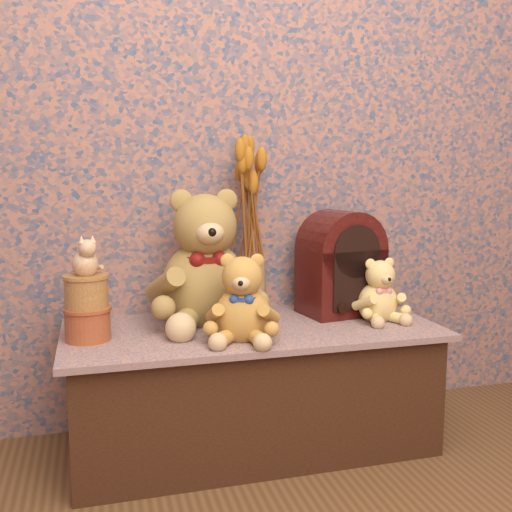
{
  "coord_description": "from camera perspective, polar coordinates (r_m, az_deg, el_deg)",
  "views": [
    {
      "loc": [
        -0.49,
        -0.58,
        0.92
      ],
      "look_at": [
        0.0,
        1.19,
        0.65
      ],
      "focal_mm": 41.47,
      "sensor_mm": 36.0,
      "label": 1
    }
  ],
  "objects": [
    {
      "name": "dried_stalks",
      "position": [
        2.03,
        -0.73,
        5.02
      ],
      "size": [
        0.26,
        0.26,
        0.38
      ],
      "primitive_type": null,
      "rotation": [
        0.0,
        0.0,
        -0.37
      ],
      "color": "#AF671C",
      "rests_on": "ceramic_vase"
    },
    {
      "name": "ceramic_vase",
      "position": [
        2.07,
        -0.72,
        -3.07
      ],
      "size": [
        0.15,
        0.15,
        0.2
      ],
      "primitive_type": "cylinder",
      "rotation": [
        0.0,
        0.0,
        -0.29
      ],
      "color": "tan",
      "rests_on": "display_shelf"
    },
    {
      "name": "biscuit_tin_lower",
      "position": [
        1.85,
        -15.91,
        -6.34
      ],
      "size": [
        0.15,
        0.15,
        0.1
      ],
      "primitive_type": "cylinder",
      "rotation": [
        0.0,
        0.0,
        0.09
      ],
      "color": "#B06D33",
      "rests_on": "display_shelf"
    },
    {
      "name": "cathedral_radio",
      "position": [
        2.11,
        8.17,
        -0.61
      ],
      "size": [
        0.29,
        0.23,
        0.37
      ],
      "primitive_type": null,
      "rotation": [
        0.0,
        0.0,
        0.17
      ],
      "color": "#370C0A",
      "rests_on": "display_shelf"
    },
    {
      "name": "biscuit_tin_upper",
      "position": [
        1.83,
        -16.03,
        -3.36
      ],
      "size": [
        0.14,
        0.14,
        0.1
      ],
      "primitive_type": "cylinder",
      "rotation": [
        0.0,
        0.0,
        0.09
      ],
      "color": "tan",
      "rests_on": "biscuit_tin_lower"
    },
    {
      "name": "cat_figurine",
      "position": [
        1.81,
        -16.17,
        0.11
      ],
      "size": [
        0.11,
        0.12,
        0.12
      ],
      "primitive_type": null,
      "rotation": [
        0.0,
        0.0,
        0.27
      ],
      "color": "silver",
      "rests_on": "biscuit_tin_upper"
    },
    {
      "name": "teddy_small",
      "position": [
        2.05,
        11.71,
        -2.93
      ],
      "size": [
        0.19,
        0.23,
        0.23
      ],
      "primitive_type": null,
      "rotation": [
        0.0,
        0.0,
        0.05
      ],
      "color": "#DFC56A",
      "rests_on": "display_shelf"
    },
    {
      "name": "teddy_medium",
      "position": [
        1.78,
        -1.31,
        -3.61
      ],
      "size": [
        0.29,
        0.32,
        0.28
      ],
      "primitive_type": null,
      "rotation": [
        0.0,
        0.0,
        -0.31
      ],
      "color": "#B37832",
      "rests_on": "display_shelf"
    },
    {
      "name": "display_shelf",
      "position": [
        2.01,
        -0.39,
        -12.44
      ],
      "size": [
        1.21,
        0.55,
        0.41
      ],
      "primitive_type": "cube",
      "color": "#364A6E",
      "rests_on": "ground"
    },
    {
      "name": "teddy_large",
      "position": [
        1.96,
        -5.02,
        0.42
      ],
      "size": [
        0.38,
        0.45,
        0.48
      ],
      "primitive_type": null,
      "rotation": [
        0.0,
        0.0,
        -0.01
      ],
      "color": "olive",
      "rests_on": "display_shelf"
    }
  ]
}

